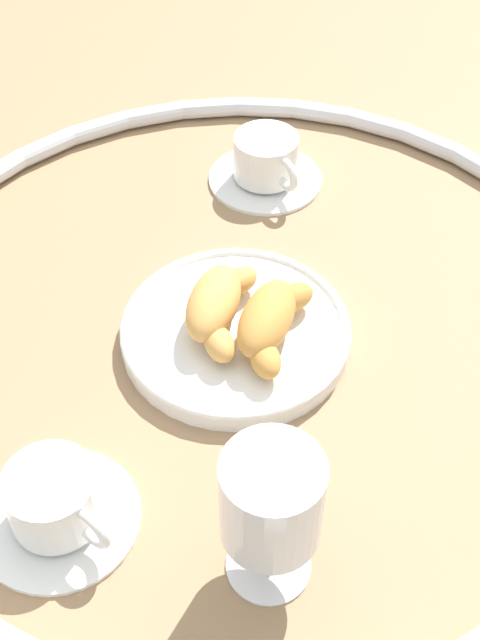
# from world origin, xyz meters

# --- Properties ---
(ground_plane) EXTENTS (2.20, 2.20, 0.00)m
(ground_plane) POSITION_xyz_m (0.00, 0.00, 0.00)
(ground_plane) COLOR #997551
(table_chrome_rim) EXTENTS (0.78, 0.78, 0.02)m
(table_chrome_rim) POSITION_xyz_m (0.00, 0.00, 0.01)
(table_chrome_rim) COLOR silver
(table_chrome_rim) RESTS_ON ground_plane
(pastry_plate) EXTENTS (0.23, 0.23, 0.02)m
(pastry_plate) POSITION_xyz_m (0.02, 0.00, 0.01)
(pastry_plate) COLOR white
(pastry_plate) RESTS_ON ground_plane
(croissant_large) EXTENTS (0.14, 0.07, 0.04)m
(croissant_large) POSITION_xyz_m (0.02, -0.02, 0.04)
(croissant_large) COLOR #D6994C
(croissant_large) RESTS_ON pastry_plate
(croissant_small) EXTENTS (0.14, 0.06, 0.04)m
(croissant_small) POSITION_xyz_m (0.02, 0.04, 0.04)
(croissant_small) COLOR #CC893D
(croissant_small) RESTS_ON pastry_plate
(coffee_cup_near) EXTENTS (0.14, 0.14, 0.06)m
(coffee_cup_near) POSITION_xyz_m (-0.23, -0.06, 0.03)
(coffee_cup_near) COLOR white
(coffee_cup_near) RESTS_ON ground_plane
(coffee_cup_far) EXTENTS (0.14, 0.14, 0.06)m
(coffee_cup_far) POSITION_xyz_m (0.26, -0.06, 0.03)
(coffee_cup_far) COLOR white
(coffee_cup_far) RESTS_ON ground_plane
(juice_glass_left) EXTENTS (0.08, 0.08, 0.14)m
(juice_glass_left) POSITION_xyz_m (0.24, 0.11, 0.10)
(juice_glass_left) COLOR white
(juice_glass_left) RESTS_ON ground_plane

